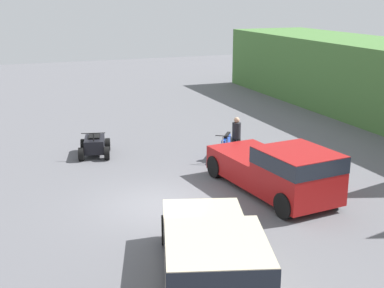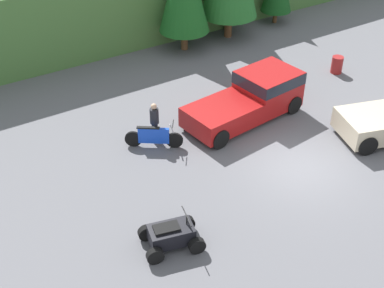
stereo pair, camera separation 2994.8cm
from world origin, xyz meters
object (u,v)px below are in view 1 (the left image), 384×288
Objects in this scene: dirt_bike at (226,146)px; rider_person at (236,136)px; pickup_truck_red at (280,169)px; pickup_truck_second at (212,258)px; quad_atv at (95,145)px.

rider_person reaches higher than dirt_bike.
pickup_truck_red and pickup_truck_second have the same top height.
pickup_truck_second reaches higher than quad_atv.
pickup_truck_red reaches higher than quad_atv.
quad_atv is at bearing -77.92° from dirt_bike.
pickup_truck_second is at bearing -49.37° from pickup_truck_red.
quad_atv is (-7.19, -5.06, -0.55)m from pickup_truck_red.
quad_atv is at bearing -161.15° from pickup_truck_second.
pickup_truck_second is 12.26m from quad_atv.
pickup_truck_red is 8.81m from quad_atv.
pickup_truck_red is 4.95m from dirt_bike.
dirt_bike reaches higher than quad_atv.
pickup_truck_second is 2.69× the size of quad_atv.
rider_person is at bearing 90.28° from dirt_bike.
rider_person is at bearing 79.54° from quad_atv.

